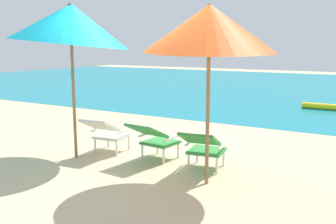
{
  "coord_description": "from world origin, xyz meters",
  "views": [
    {
      "loc": [
        3.25,
        -5.08,
        1.89
      ],
      "look_at": [
        0.0,
        0.52,
        0.75
      ],
      "focal_mm": 40.84,
      "sensor_mm": 36.0,
      "label": 1
    }
  ],
  "objects_px": {
    "swim_buoy": "(331,107)",
    "beach_umbrella_right": "(209,29)",
    "lounge_chair_center": "(154,137)",
    "beach_umbrella_left": "(71,24)",
    "lounge_chair_left": "(106,132)",
    "lounge_chair_right": "(203,146)"
  },
  "relations": [
    {
      "from": "lounge_chair_right",
      "to": "beach_umbrella_right",
      "type": "bearing_deg",
      "value": -59.63
    },
    {
      "from": "beach_umbrella_left",
      "to": "beach_umbrella_right",
      "type": "distance_m",
      "value": 2.42
    },
    {
      "from": "swim_buoy",
      "to": "lounge_chair_right",
      "type": "bearing_deg",
      "value": -97.49
    },
    {
      "from": "swim_buoy",
      "to": "beach_umbrella_right",
      "type": "height_order",
      "value": "beach_umbrella_right"
    },
    {
      "from": "swim_buoy",
      "to": "lounge_chair_center",
      "type": "height_order",
      "value": "lounge_chair_center"
    },
    {
      "from": "swim_buoy",
      "to": "lounge_chair_left",
      "type": "distance_m",
      "value": 7.39
    },
    {
      "from": "beach_umbrella_left",
      "to": "beach_umbrella_right",
      "type": "height_order",
      "value": "beach_umbrella_left"
    },
    {
      "from": "lounge_chair_right",
      "to": "lounge_chair_center",
      "type": "bearing_deg",
      "value": 175.69
    },
    {
      "from": "swim_buoy",
      "to": "lounge_chair_right",
      "type": "height_order",
      "value": "lounge_chair_right"
    },
    {
      "from": "lounge_chair_left",
      "to": "beach_umbrella_right",
      "type": "relative_size",
      "value": 0.38
    },
    {
      "from": "swim_buoy",
      "to": "beach_umbrella_left",
      "type": "relative_size",
      "value": 0.59
    },
    {
      "from": "swim_buoy",
      "to": "lounge_chair_center",
      "type": "xyz_separation_m",
      "value": [
        -1.82,
        -6.79,
        0.31
      ]
    },
    {
      "from": "swim_buoy",
      "to": "lounge_chair_left",
      "type": "bearing_deg",
      "value": -111.93
    },
    {
      "from": "swim_buoy",
      "to": "beach_umbrella_left",
      "type": "xyz_separation_m",
      "value": [
        -3.07,
        -7.29,
        2.12
      ]
    },
    {
      "from": "lounge_chair_center",
      "to": "beach_umbrella_left",
      "type": "bearing_deg",
      "value": -158.07
    },
    {
      "from": "lounge_chair_left",
      "to": "lounge_chair_center",
      "type": "relative_size",
      "value": 1.01
    },
    {
      "from": "lounge_chair_center",
      "to": "lounge_chair_right",
      "type": "xyz_separation_m",
      "value": [
        0.92,
        -0.07,
        0.0
      ]
    },
    {
      "from": "lounge_chair_center",
      "to": "beach_umbrella_left",
      "type": "relative_size",
      "value": 0.34
    },
    {
      "from": "lounge_chair_center",
      "to": "lounge_chair_right",
      "type": "height_order",
      "value": "same"
    },
    {
      "from": "lounge_chair_center",
      "to": "lounge_chair_right",
      "type": "bearing_deg",
      "value": -4.31
    },
    {
      "from": "lounge_chair_center",
      "to": "beach_umbrella_right",
      "type": "distance_m",
      "value": 2.12
    },
    {
      "from": "lounge_chair_right",
      "to": "beach_umbrella_right",
      "type": "relative_size",
      "value": 0.39
    }
  ]
}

